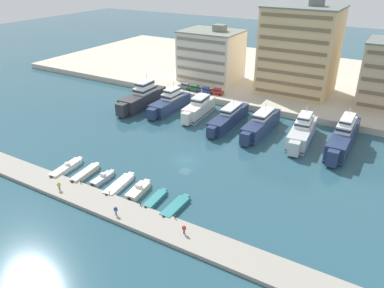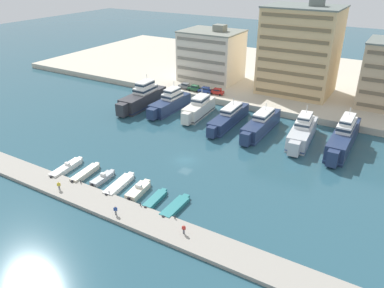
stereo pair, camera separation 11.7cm
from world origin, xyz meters
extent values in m
plane|color=#285160|center=(0.00, 0.00, 0.00)|extent=(400.00, 400.00, 0.00)
cube|color=beige|center=(0.00, 68.27, 0.86)|extent=(180.00, 70.00, 1.71)
cube|color=#9E998E|center=(0.00, -20.56, 0.32)|extent=(120.00, 5.50, 0.63)
cube|color=#333338|center=(-27.07, 21.33, 1.97)|extent=(5.09, 16.51, 3.94)
cube|color=#333338|center=(-26.90, 12.04, 2.07)|extent=(2.67, 2.44, 3.35)
cube|color=#192347|center=(-27.07, 21.33, 0.69)|extent=(5.14, 16.68, 0.24)
cube|color=white|center=(-27.10, 22.56, 4.72)|extent=(3.86, 6.97, 1.57)
cube|color=#233342|center=(-27.10, 22.56, 4.88)|extent=(3.91, 7.04, 0.56)
cube|color=white|center=(-27.10, 22.56, 6.25)|extent=(3.01, 5.44, 1.49)
cube|color=#233342|center=(-27.10, 22.56, 6.40)|extent=(3.05, 5.49, 0.54)
cylinder|color=silver|center=(-27.12, 23.59, 7.89)|extent=(0.16, 0.16, 1.80)
cube|color=#333338|center=(-27.24, 29.99, 1.08)|extent=(4.08, 0.98, 0.20)
cube|color=navy|center=(-18.71, 22.52, 1.66)|extent=(4.53, 14.52, 3.32)
cube|color=navy|center=(-18.85, 14.33, 1.74)|extent=(2.39, 2.18, 2.82)
cube|color=#192347|center=(-18.71, 22.52, 0.58)|extent=(4.57, 14.66, 0.24)
cube|color=white|center=(-18.69, 23.60, 4.09)|extent=(3.44, 6.12, 1.53)
cube|color=#233342|center=(-18.69, 23.60, 4.24)|extent=(3.49, 6.19, 0.55)
cube|color=white|center=(-18.69, 23.60, 5.43)|extent=(2.69, 4.78, 1.15)
cube|color=#233342|center=(-18.69, 23.60, 5.54)|extent=(2.72, 4.82, 0.42)
cylinder|color=silver|center=(-18.67, 24.51, 6.91)|extent=(0.16, 0.16, 1.80)
cube|color=navy|center=(-18.58, 30.19, 0.91)|extent=(3.65, 0.96, 0.20)
cube|color=silver|center=(-10.02, 23.20, 1.76)|extent=(4.79, 13.11, 3.53)
cube|color=silver|center=(-9.51, 15.91, 1.85)|extent=(2.27, 2.09, 3.00)
cube|color=black|center=(-10.02, 23.20, 0.62)|extent=(4.84, 13.24, 0.24)
cube|color=white|center=(-10.09, 24.16, 4.33)|extent=(3.41, 5.60, 1.61)
cube|color=#233342|center=(-10.09, 24.16, 4.49)|extent=(3.45, 5.66, 0.58)
cylinder|color=silver|center=(-10.15, 24.97, 6.04)|extent=(0.16, 0.16, 1.80)
cube|color=silver|center=(-10.51, 30.06, 0.97)|extent=(3.36, 1.13, 0.20)
cube|color=navy|center=(-0.63, 22.01, 1.52)|extent=(4.05, 17.70, 3.04)
cube|color=navy|center=(-0.42, 12.37, 1.60)|extent=(2.06, 1.88, 2.59)
cube|color=#334C7F|center=(-0.63, 22.01, 0.53)|extent=(4.09, 17.88, 0.24)
cube|color=white|center=(-0.66, 23.33, 3.74)|extent=(3.02, 7.46, 1.39)
cube|color=#233342|center=(-0.66, 23.33, 3.88)|extent=(3.06, 7.54, 0.50)
cylinder|color=silver|center=(-0.68, 24.44, 5.33)|extent=(0.16, 0.16, 1.80)
cube|color=navy|center=(-0.82, 31.27, 0.84)|extent=(3.14, 0.97, 0.20)
cube|color=navy|center=(8.07, 21.66, 1.72)|extent=(3.95, 16.62, 3.44)
cube|color=navy|center=(7.99, 12.50, 1.80)|extent=(2.11, 1.92, 2.92)
cube|color=#334C7F|center=(8.07, 21.66, 0.60)|extent=(3.99, 16.79, 0.24)
cube|color=white|center=(8.08, 22.90, 4.16)|extent=(3.03, 6.99, 1.44)
cube|color=#233342|center=(8.08, 22.90, 4.30)|extent=(3.07, 7.06, 0.52)
cylinder|color=silver|center=(8.09, 23.94, 5.78)|extent=(0.16, 0.16, 1.80)
cube|color=navy|center=(8.15, 30.40, 0.94)|extent=(3.25, 0.93, 0.20)
cube|color=silver|center=(17.96, 21.76, 1.78)|extent=(5.45, 15.35, 3.56)
cube|color=silver|center=(18.65, 13.30, 1.87)|extent=(2.50, 2.30, 3.02)
cube|color=#334C7F|center=(17.96, 21.76, 0.62)|extent=(5.50, 15.51, 0.24)
cube|color=white|center=(17.86, 22.88, 4.28)|extent=(3.81, 6.57, 1.44)
cube|color=#233342|center=(17.86, 22.88, 4.42)|extent=(3.86, 6.64, 0.52)
cube|color=white|center=(17.86, 22.88, 5.56)|extent=(2.97, 5.13, 1.11)
cube|color=#233342|center=(17.86, 22.88, 5.67)|extent=(3.01, 5.18, 0.40)
cylinder|color=silver|center=(17.79, 23.83, 7.01)|extent=(0.16, 0.16, 1.80)
cube|color=silver|center=(17.31, 29.71, 0.98)|extent=(3.66, 1.19, 0.20)
cube|color=navy|center=(26.62, 23.19, 1.95)|extent=(3.97, 19.52, 3.91)
cube|color=navy|center=(26.62, 12.53, 2.05)|extent=(2.18, 1.98, 3.32)
cube|color=#334C7F|center=(26.62, 23.19, 0.68)|extent=(4.01, 19.72, 0.24)
cube|color=white|center=(26.62, 24.65, 4.72)|extent=(3.09, 8.20, 1.62)
cube|color=#233342|center=(26.62, 24.65, 4.88)|extent=(3.13, 8.28, 0.58)
cube|color=white|center=(26.62, 24.65, 6.11)|extent=(2.41, 6.40, 1.17)
cube|color=#233342|center=(26.62, 24.65, 6.23)|extent=(2.44, 6.46, 0.42)
cylinder|color=silver|center=(26.62, 25.88, 7.60)|extent=(0.16, 0.16, 1.80)
cube|color=navy|center=(26.62, 33.40, 1.07)|extent=(3.37, 0.90, 0.20)
cube|color=white|center=(-18.07, -15.57, 0.52)|extent=(2.50, 7.69, 1.04)
cube|color=white|center=(-18.48, -11.46, 0.52)|extent=(1.04, 0.88, 0.88)
cube|color=silver|center=(-18.12, -15.00, 1.29)|extent=(1.02, 0.69, 0.51)
cube|color=#283847|center=(-18.15, -14.73, 1.37)|extent=(0.88, 0.17, 0.30)
cube|color=black|center=(-17.67, -19.50, 0.67)|extent=(0.39, 0.31, 0.60)
cube|color=beige|center=(-13.40, -15.12, 0.52)|extent=(2.25, 6.92, 1.04)
cube|color=beige|center=(-13.77, -11.42, 0.52)|extent=(0.94, 0.80, 0.89)
cube|color=black|center=(-13.05, -18.68, 0.67)|extent=(0.39, 0.31, 0.60)
cube|color=#9EA3A8|center=(-9.36, -14.77, 0.45)|extent=(1.77, 5.16, 0.91)
cube|color=#9EA3A8|center=(-9.44, -11.89, 0.45)|extent=(0.91, 0.76, 0.77)
cube|color=silver|center=(-9.37, -14.38, 1.18)|extent=(0.91, 0.63, 0.54)
cube|color=#283847|center=(-9.38, -14.10, 1.26)|extent=(0.81, 0.10, 0.32)
cube|color=black|center=(-9.28, -17.50, 0.60)|extent=(0.37, 0.29, 0.60)
cube|color=white|center=(-5.20, -14.84, 0.42)|extent=(2.87, 7.43, 0.85)
cube|color=white|center=(-5.66, -10.84, 0.42)|extent=(1.23, 1.05, 0.72)
cube|color=black|center=(-4.76, -18.62, 0.57)|extent=(0.39, 0.32, 0.60)
cube|color=beige|center=(-0.89, -14.74, 0.54)|extent=(2.67, 5.58, 1.07)
cube|color=beige|center=(-1.24, -11.65, 0.54)|extent=(1.24, 1.06, 0.91)
cube|color=silver|center=(-0.94, -14.34, 1.37)|extent=(1.21, 0.72, 0.58)
cube|color=#283847|center=(-0.97, -14.06, 1.45)|extent=(1.05, 0.20, 0.35)
cube|color=black|center=(-0.57, -17.59, 0.69)|extent=(0.39, 0.32, 0.60)
cube|color=teal|center=(3.12, -15.16, 0.36)|extent=(2.08, 5.60, 0.73)
cube|color=teal|center=(2.89, -12.09, 0.36)|extent=(0.97, 0.82, 0.62)
cube|color=black|center=(3.33, -18.08, 0.51)|extent=(0.38, 0.31, 0.60)
cube|color=teal|center=(7.30, -15.31, 0.37)|extent=(2.05, 6.37, 0.74)
cube|color=teal|center=(7.28, -11.72, 0.37)|extent=(1.11, 0.91, 0.63)
cube|color=black|center=(7.32, -18.67, 0.52)|extent=(0.36, 0.28, 0.60)
cube|color=slate|center=(-22.53, 36.54, 2.43)|extent=(4.11, 1.72, 0.80)
cube|color=slate|center=(-22.38, 36.53, 3.17)|extent=(2.11, 1.57, 0.68)
cube|color=#1E2833|center=(-22.38, 36.53, 3.17)|extent=(2.07, 1.58, 0.37)
cylinder|color=black|center=(-23.88, 35.69, 2.03)|extent=(0.64, 0.22, 0.64)
cylinder|color=black|center=(-23.87, 37.39, 2.03)|extent=(0.64, 0.22, 0.64)
cylinder|color=black|center=(-21.18, 35.68, 2.03)|extent=(0.64, 0.22, 0.64)
cylinder|color=black|center=(-21.17, 37.38, 2.03)|extent=(0.64, 0.22, 0.64)
cube|color=#2D6642|center=(-18.91, 36.15, 2.43)|extent=(4.12, 1.75, 0.80)
cube|color=#2D6642|center=(-18.76, 36.15, 3.17)|extent=(2.12, 1.59, 0.68)
cube|color=#1E2833|center=(-18.76, 36.15, 3.17)|extent=(2.08, 1.60, 0.37)
cylinder|color=black|center=(-20.25, 35.28, 2.03)|extent=(0.64, 0.23, 0.64)
cylinder|color=black|center=(-20.27, 36.98, 2.03)|extent=(0.64, 0.23, 0.64)
cylinder|color=black|center=(-17.55, 35.32, 2.03)|extent=(0.64, 0.23, 0.64)
cylinder|color=black|center=(-17.57, 37.02, 2.03)|extent=(0.64, 0.23, 0.64)
cube|color=#28428E|center=(-15.26, 36.10, 2.43)|extent=(4.20, 1.95, 0.80)
cube|color=#28428E|center=(-15.11, 36.11, 3.17)|extent=(2.19, 1.69, 0.68)
cube|color=#1E2833|center=(-15.11, 36.11, 3.17)|extent=(2.15, 1.70, 0.37)
cylinder|color=black|center=(-16.55, 35.17, 2.03)|extent=(0.65, 0.26, 0.64)
cylinder|color=black|center=(-16.66, 36.86, 2.03)|extent=(0.65, 0.26, 0.64)
cylinder|color=black|center=(-13.86, 35.33, 2.03)|extent=(0.65, 0.26, 0.64)
cylinder|color=black|center=(-13.96, 37.03, 2.03)|extent=(0.65, 0.26, 0.64)
cube|color=red|center=(-11.64, 36.70, 2.43)|extent=(4.23, 2.05, 0.80)
cube|color=red|center=(-11.49, 36.71, 3.17)|extent=(2.23, 1.73, 0.68)
cube|color=#1E2833|center=(-11.49, 36.71, 3.17)|extent=(2.19, 1.75, 0.37)
cylinder|color=black|center=(-12.91, 35.74, 2.03)|extent=(0.66, 0.27, 0.64)
cylinder|color=black|center=(-13.06, 37.43, 2.03)|extent=(0.66, 0.27, 0.64)
cylinder|color=black|center=(-10.22, 35.97, 2.03)|extent=(0.66, 0.27, 0.64)
cylinder|color=black|center=(-10.37, 37.66, 2.03)|extent=(0.66, 0.27, 0.64)
cube|color=silver|center=(-20.66, 49.97, 9.36)|extent=(18.23, 14.50, 15.29)
cube|color=gray|center=(-20.66, 42.62, 3.24)|extent=(16.77, 0.24, 0.90)
cube|color=gray|center=(-20.66, 42.62, 6.30)|extent=(16.77, 0.24, 0.90)
cube|color=gray|center=(-20.66, 42.62, 9.36)|extent=(16.77, 0.24, 0.90)
cube|color=gray|center=(-20.66, 42.62, 12.42)|extent=(16.77, 0.24, 0.90)
cube|color=gray|center=(-20.66, 42.62, 15.47)|extent=(16.77, 0.24, 0.90)
cube|color=gray|center=(-20.66, 49.97, 17.20)|extent=(18.59, 14.79, 0.40)
cube|color=gray|center=(-17.93, 49.97, 18.40)|extent=(3.60, 3.20, 2.00)
cube|color=#E0BC84|center=(7.36, 51.06, 13.77)|extent=(20.28, 15.99, 24.13)
cube|color=#7B6748|center=(7.36, 42.96, 3.22)|extent=(18.66, 0.24, 0.90)
cube|color=#7B6748|center=(7.36, 42.96, 6.23)|extent=(18.66, 0.24, 0.90)
cube|color=#7B6748|center=(7.36, 42.96, 9.25)|extent=(18.66, 0.24, 0.90)
cube|color=#7B6748|center=(7.36, 42.96, 12.27)|extent=(18.66, 0.24, 0.90)
cube|color=#7B6748|center=(7.36, 42.96, 15.28)|extent=(18.66, 0.24, 0.90)
cube|color=#7B6748|center=(7.36, 42.96, 18.30)|extent=(18.66, 0.24, 0.90)
cube|color=#7B6748|center=(7.36, 42.96, 21.31)|extent=(18.66, 0.24, 0.90)
cube|color=#7B6748|center=(7.36, 42.96, 24.33)|extent=(18.66, 0.24, 0.90)
cube|color=slate|center=(7.36, 51.06, 26.04)|extent=(20.69, 16.31, 0.40)
cube|color=slate|center=(10.40, 51.06, 27.24)|extent=(3.60, 3.20, 2.00)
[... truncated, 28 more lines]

